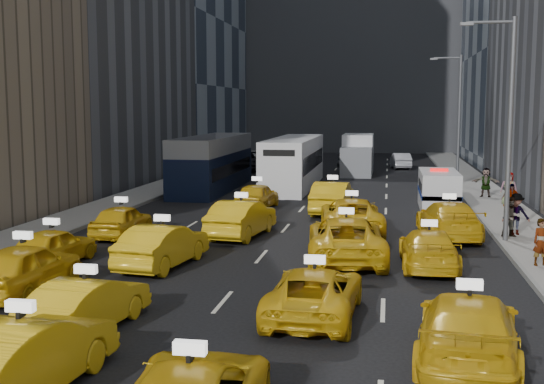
{
  "coord_description": "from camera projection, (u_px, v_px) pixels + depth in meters",
  "views": [
    {
      "loc": [
        4.55,
        -16.31,
        5.51
      ],
      "look_at": [
        -0.16,
        11.3,
        2.0
      ],
      "focal_mm": 45.0,
      "sensor_mm": 36.0,
      "label": 1
    }
  ],
  "objects": [
    {
      "name": "misc_car_1",
      "position": [
        252.0,
        161.0,
        58.98
      ],
      "size": [
        3.47,
        6.31,
        1.67
      ],
      "primitive_type": "imported",
      "rotation": [
        0.0,
        0.0,
        3.26
      ],
      "color": "black",
      "rests_on": "ground"
    },
    {
      "name": "taxi_9",
      "position": [
        163.0,
        245.0,
        23.56
      ],
      "size": [
        2.2,
        4.71,
        1.49
      ],
      "primitive_type": "imported",
      "rotation": [
        0.0,
        0.0,
        3.0
      ],
      "color": "gold",
      "rests_on": "ground"
    },
    {
      "name": "taxi_14",
      "position": [
        351.0,
        216.0,
        29.77
      ],
      "size": [
        3.18,
        5.85,
        1.56
      ],
      "primitive_type": "imported",
      "rotation": [
        0.0,
        0.0,
        3.25
      ],
      "color": "gold",
      "rests_on": "ground"
    },
    {
      "name": "box_truck",
      "position": [
        358.0,
        155.0,
        55.88
      ],
      "size": [
        3.32,
        7.35,
        3.25
      ],
      "rotation": [
        0.0,
        0.0,
        -0.13
      ],
      "color": "white",
      "rests_on": "ground"
    },
    {
      "name": "taxi_17",
      "position": [
        332.0,
        197.0,
        35.41
      ],
      "size": [
        2.01,
        5.12,
        1.66
      ],
      "primitive_type": "imported",
      "rotation": [
        0.0,
        0.0,
        3.09
      ],
      "color": "gold",
      "rests_on": "ground"
    },
    {
      "name": "ground",
      "position": [
        204.0,
        324.0,
        17.4
      ],
      "size": [
        160.0,
        160.0,
        0.0
      ],
      "primitive_type": "plane",
      "color": "black",
      "rests_on": "ground"
    },
    {
      "name": "curb_west",
      "position": [
        171.0,
        192.0,
        43.35
      ],
      "size": [
        0.15,
        90.0,
        0.18
      ],
      "primitive_type": "cube",
      "color": "slate",
      "rests_on": "ground"
    },
    {
      "name": "taxi_11",
      "position": [
        429.0,
        249.0,
        23.35
      ],
      "size": [
        2.0,
        4.7,
        1.35
      ],
      "primitive_type": "imported",
      "rotation": [
        0.0,
        0.0,
        3.17
      ],
      "color": "gold",
      "rests_on": "ground"
    },
    {
      "name": "taxi_1",
      "position": [
        23.0,
        356.0,
        13.0
      ],
      "size": [
        2.06,
        4.84,
        1.55
      ],
      "primitive_type": "imported",
      "rotation": [
        0.0,
        0.0,
        3.05
      ],
      "color": "gold",
      "rests_on": "ground"
    },
    {
      "name": "misc_car_2",
      "position": [
        351.0,
        158.0,
        63.88
      ],
      "size": [
        2.6,
        5.03,
        1.4
      ],
      "primitive_type": "imported",
      "rotation": [
        0.0,
        0.0,
        3.0
      ],
      "color": "slate",
      "rests_on": "ground"
    },
    {
      "name": "nypd_van",
      "position": [
        439.0,
        191.0,
        36.86
      ],
      "size": [
        2.49,
        5.31,
        2.21
      ],
      "rotation": [
        0.0,
        0.0,
        -0.1
      ],
      "color": "silver",
      "rests_on": "ground"
    },
    {
      "name": "city_bus",
      "position": [
        294.0,
        163.0,
        46.83
      ],
      "size": [
        4.32,
        13.37,
        3.39
      ],
      "rotation": [
        0.0,
        0.0,
        0.12
      ],
      "color": "silver",
      "rests_on": "ground"
    },
    {
      "name": "streetlight_far",
      "position": [
        457.0,
        115.0,
        46.55
      ],
      "size": [
        2.15,
        0.22,
        9.0
      ],
      "color": "#595B60",
      "rests_on": "ground"
    },
    {
      "name": "taxi_5",
      "position": [
        87.0,
        304.0,
        16.81
      ],
      "size": [
        1.97,
        4.22,
        1.34
      ],
      "primitive_type": "imported",
      "rotation": [
        0.0,
        0.0,
        3.0
      ],
      "color": "gold",
      "rests_on": "ground"
    },
    {
      "name": "pedestrian_4",
      "position": [
        509.0,
        189.0,
        36.91
      ],
      "size": [
        0.97,
        0.61,
        1.87
      ],
      "primitive_type": "imported",
      "rotation": [
        0.0,
        0.0,
        -0.12
      ],
      "color": "gray",
      "rests_on": "sidewalk_east"
    },
    {
      "name": "pedestrian_1",
      "position": [
        511.0,
        217.0,
        28.12
      ],
      "size": [
        0.91,
        0.68,
        1.68
      ],
      "primitive_type": "imported",
      "rotation": [
        0.0,
        0.0,
        0.32
      ],
      "color": "gray",
      "rests_on": "sidewalk_east"
    },
    {
      "name": "pedestrian_3",
      "position": [
        511.0,
        199.0,
        33.72
      ],
      "size": [
        0.94,
        0.43,
        1.6
      ],
      "primitive_type": "imported",
      "rotation": [
        0.0,
        0.0,
        -0.0
      ],
      "color": "gray",
      "rests_on": "sidewalk_east"
    },
    {
      "name": "taxi_15",
      "position": [
        449.0,
        220.0,
        28.75
      ],
      "size": [
        2.7,
        5.55,
        1.55
      ],
      "primitive_type": "imported",
      "rotation": [
        0.0,
        0.0,
        3.24
      ],
      "color": "gold",
      "rests_on": "ground"
    },
    {
      "name": "double_decker",
      "position": [
        213.0,
        164.0,
        45.13
      ],
      "size": [
        3.99,
        12.36,
        3.53
      ],
      "rotation": [
        0.0,
        0.0,
        -0.1
      ],
      "color": "black",
      "rests_on": "ground"
    },
    {
      "name": "pedestrian_0",
      "position": [
        541.0,
        242.0,
        23.05
      ],
      "size": [
        0.67,
        0.52,
        1.62
      ],
      "primitive_type": "imported",
      "rotation": [
        0.0,
        0.0,
        0.25
      ],
      "color": "gray",
      "rests_on": "sidewalk_east"
    },
    {
      "name": "taxi_4",
      "position": [
        24.0,
        268.0,
        20.18
      ],
      "size": [
        1.94,
        4.55,
        1.53
      ],
      "primitive_type": "imported",
      "rotation": [
        0.0,
        0.0,
        3.11
      ],
      "color": "gold",
      "rests_on": "ground"
    },
    {
      "name": "streetlight_near",
      "position": [
        507.0,
        122.0,
        26.99
      ],
      "size": [
        2.15,
        0.22,
        9.0
      ],
      "color": "#595B60",
      "rests_on": "ground"
    },
    {
      "name": "taxi_16",
      "position": [
        257.0,
        196.0,
        36.94
      ],
      "size": [
        2.0,
        4.31,
        1.43
      ],
      "primitive_type": "imported",
      "rotation": [
        0.0,
        0.0,
        3.07
      ],
      "color": "gold",
      "rests_on": "ground"
    },
    {
      "name": "misc_car_4",
      "position": [
        401.0,
        161.0,
        61.23
      ],
      "size": [
        1.98,
        4.37,
        1.39
      ],
      "primitive_type": "imported",
      "rotation": [
        0.0,
        0.0,
        3.27
      ],
      "color": "#B7B9C0",
      "rests_on": "ground"
    },
    {
      "name": "taxi_6",
      "position": [
        315.0,
        293.0,
        17.87
      ],
      "size": [
        2.4,
        4.89,
        1.34
      ],
      "primitive_type": "imported",
      "rotation": [
        0.0,
        0.0,
        3.1
      ],
      "color": "gold",
      "rests_on": "ground"
    },
    {
      "name": "sidewalk_west",
      "position": [
        149.0,
        192.0,
        43.59
      ],
      "size": [
        3.0,
        90.0,
        0.15
      ],
      "primitive_type": "cube",
      "color": "gray",
      "rests_on": "ground"
    },
    {
      "name": "taxi_8",
      "position": [
        52.0,
        247.0,
        23.74
      ],
      "size": [
        1.96,
        4.06,
        1.34
      ],
      "primitive_type": "imported",
      "rotation": [
        0.0,
        0.0,
        3.04
      ],
      "color": "gold",
      "rests_on": "ground"
    },
    {
      "name": "misc_car_0",
      "position": [
        431.0,
        183.0,
        43.47
      ],
      "size": [
        1.63,
        4.25,
        1.38
      ],
      "primitive_type": "imported",
      "rotation": [
        0.0,
        0.0,
        3.1
      ],
      "color": "#B0B4B8",
      "rests_on": "ground"
    },
    {
      "name": "taxi_10",
      "position": [
        346.0,
        239.0,
        24.43
      ],
      "size": [
        3.22,
        6.01,
        1.6
      ],
      "primitive_type": "imported",
      "rotation": [
        0.0,
        0.0,
        3.24
      ],
      "color": "gold",
      "rests_on": "ground"
    },
    {
      "name": "misc_car_3",
      "position": [
        305.0,
        159.0,
        60.86
      ],
      "size": [
        2.31,
        5.0,
        1.66
      ],
      "primitive_type": "imported",
      "rotation": [
        0.0,
        0.0,
        3.07
      ],
      "color": "black",
      "rests_on": "ground"
    },
    {
      "name": "curb_east",
      "position": [
        464.0,
        199.0,
        40.33
      ],
      "size": [
        0.15,
        90.0,
        0.18
      ],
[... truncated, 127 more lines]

